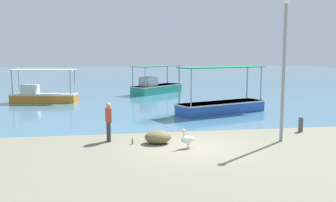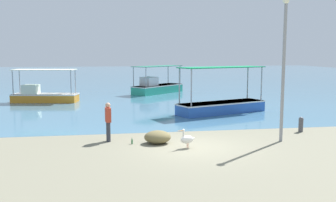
% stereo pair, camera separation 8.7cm
% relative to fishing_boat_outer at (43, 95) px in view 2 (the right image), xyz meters
% --- Properties ---
extents(ground, '(120.00, 120.00, 0.00)m').
position_rel_fishing_boat_outer_xyz_m(ground, '(8.38, -15.58, -0.57)').
color(ground, gray).
extents(harbor_water, '(110.00, 90.00, 0.00)m').
position_rel_fishing_boat_outer_xyz_m(harbor_water, '(8.38, 32.42, -0.57)').
color(harbor_water, teal).
rests_on(harbor_water, ground).
extents(fishing_boat_outer, '(5.17, 2.42, 2.54)m').
position_rel_fishing_boat_outer_xyz_m(fishing_boat_outer, '(0.00, 0.00, 0.00)').
color(fishing_boat_outer, orange).
rests_on(fishing_boat_outer, harbor_water).
extents(fishing_boat_near_left, '(6.20, 3.64, 2.93)m').
position_rel_fishing_boat_outer_xyz_m(fishing_boat_near_left, '(12.12, -7.35, -0.02)').
color(fishing_boat_near_left, '#2A59B2').
rests_on(fishing_boat_near_left, harbor_water).
extents(fishing_boat_near_right, '(5.35, 5.12, 2.58)m').
position_rel_fishing_boat_outer_xyz_m(fishing_boat_near_right, '(9.54, 4.97, 0.06)').
color(fishing_boat_near_right, teal).
rests_on(fishing_boat_near_right, harbor_water).
extents(pelican, '(0.80, 0.40, 0.80)m').
position_rel_fishing_boat_outer_xyz_m(pelican, '(8.10, -15.73, -0.20)').
color(pelican, '#E0997A').
rests_on(pelican, ground).
extents(lamp_post, '(0.28, 0.28, 6.10)m').
position_rel_fishing_boat_outer_xyz_m(lamp_post, '(12.37, -15.21, 2.84)').
color(lamp_post, gray).
rests_on(lamp_post, ground).
extents(mooring_bollard, '(0.23, 0.23, 0.73)m').
position_rel_fishing_boat_outer_xyz_m(mooring_bollard, '(14.21, -13.51, -0.18)').
color(mooring_bollard, '#47474C').
rests_on(mooring_bollard, ground).
extents(fisherman_standing, '(0.27, 0.43, 1.69)m').
position_rel_fishing_boat_outer_xyz_m(fisherman_standing, '(4.99, -14.04, 0.34)').
color(fisherman_standing, '#30323B').
rests_on(fisherman_standing, ground).
extents(net_pile, '(1.13, 0.96, 0.55)m').
position_rel_fishing_boat_outer_xyz_m(net_pile, '(7.05, -14.75, -0.30)').
color(net_pile, brown).
rests_on(net_pile, ground).
extents(glass_bottle, '(0.07, 0.07, 0.27)m').
position_rel_fishing_boat_outer_xyz_m(glass_bottle, '(5.97, -14.70, -0.46)').
color(glass_bottle, '#3F7F4C').
rests_on(glass_bottle, ground).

